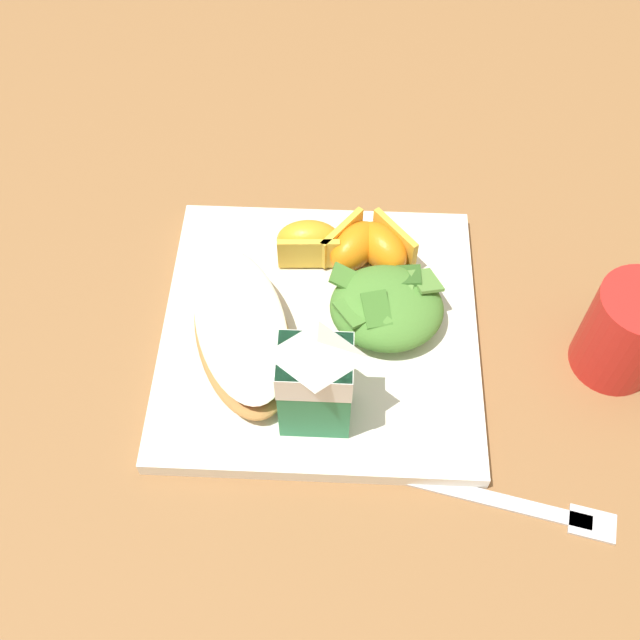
{
  "coord_description": "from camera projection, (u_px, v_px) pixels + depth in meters",
  "views": [
    {
      "loc": [
        -0.02,
        0.37,
        0.57
      ],
      "look_at": [
        0.0,
        0.0,
        0.03
      ],
      "focal_mm": 42.23,
      "sensor_mm": 36.0,
      "label": 1
    }
  ],
  "objects": [
    {
      "name": "white_plate",
      "position": [
        320.0,
        331.0,
        0.68
      ],
      "size": [
        0.28,
        0.28,
        0.02
      ],
      "primitive_type": "cube",
      "color": "white",
      "rests_on": "ground"
    },
    {
      "name": "orange_wedge_front",
      "position": [
        383.0,
        246.0,
        0.7
      ],
      "size": [
        0.07,
        0.07,
        0.04
      ],
      "color": "orange",
      "rests_on": "white_plate"
    },
    {
      "name": "milk_carton",
      "position": [
        317.0,
        377.0,
        0.57
      ],
      "size": [
        0.06,
        0.05,
        0.11
      ],
      "color": "#2D8451",
      "rests_on": "white_plate"
    },
    {
      "name": "drinking_red_cup",
      "position": [
        627.0,
        332.0,
        0.63
      ],
      "size": [
        0.07,
        0.07,
        0.09
      ],
      "primitive_type": "cylinder",
      "color": "red",
      "rests_on": "ground"
    },
    {
      "name": "metal_fork",
      "position": [
        516.0,
        504.0,
        0.59
      ],
      "size": [
        0.19,
        0.06,
        0.01
      ],
      "color": "silver",
      "rests_on": "ground"
    },
    {
      "name": "orange_wedge_rear",
      "position": [
        309.0,
        242.0,
        0.7
      ],
      "size": [
        0.06,
        0.04,
        0.04
      ],
      "color": "orange",
      "rests_on": "white_plate"
    },
    {
      "name": "green_salad_pile",
      "position": [
        387.0,
        307.0,
        0.66
      ],
      "size": [
        0.1,
        0.09,
        0.04
      ],
      "color": "#4C8433",
      "rests_on": "white_plate"
    },
    {
      "name": "cheesy_pizza_bread",
      "position": [
        242.0,
        331.0,
        0.65
      ],
      "size": [
        0.13,
        0.19,
        0.04
      ],
      "color": "#B77F42",
      "rests_on": "white_plate"
    },
    {
      "name": "ground",
      "position": [
        320.0,
        336.0,
        0.68
      ],
      "size": [
        3.0,
        3.0,
        0.0
      ],
      "primitive_type": "plane",
      "color": "olive"
    },
    {
      "name": "orange_wedge_middle",
      "position": [
        354.0,
        245.0,
        0.7
      ],
      "size": [
        0.06,
        0.07,
        0.04
      ],
      "color": "orange",
      "rests_on": "white_plate"
    }
  ]
}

